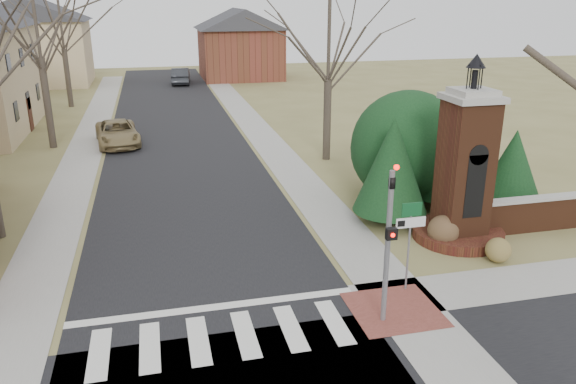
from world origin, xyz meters
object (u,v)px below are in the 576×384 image
object	(u,v)px
brick_gate_monument	(464,181)
sign_post	(410,229)
traffic_signal_pole	(389,232)
pickup_truck	(117,133)
distant_car	(181,76)

from	to	relation	value
brick_gate_monument	sign_post	bearing A→B (deg)	-138.58
traffic_signal_pole	pickup_truck	world-z (taller)	traffic_signal_pole
pickup_truck	traffic_signal_pole	bearing A→B (deg)	-77.02
brick_gate_monument	distant_car	xyz separation A→B (m)	(-7.40, 40.12, -1.38)
brick_gate_monument	distant_car	world-z (taller)	brick_gate_monument
traffic_signal_pole	brick_gate_monument	bearing A→B (deg)	43.24
traffic_signal_pole	brick_gate_monument	distance (m)	6.47
pickup_truck	sign_post	bearing A→B (deg)	-72.54
traffic_signal_pole	brick_gate_monument	world-z (taller)	brick_gate_monument
traffic_signal_pole	distant_car	distance (m)	44.66
traffic_signal_pole	pickup_truck	size ratio (longest dim) A/B	0.91
brick_gate_monument	distant_car	distance (m)	40.82
sign_post	brick_gate_monument	world-z (taller)	brick_gate_monument
pickup_truck	distant_car	xyz separation A→B (m)	(5.00, 23.31, 0.09)
traffic_signal_pole	pickup_truck	bearing A→B (deg)	109.94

